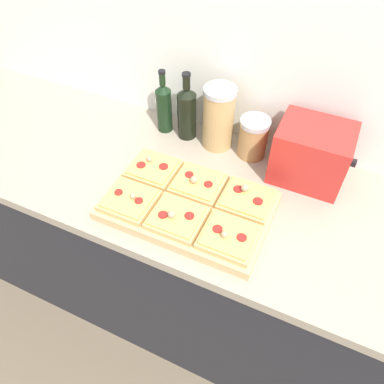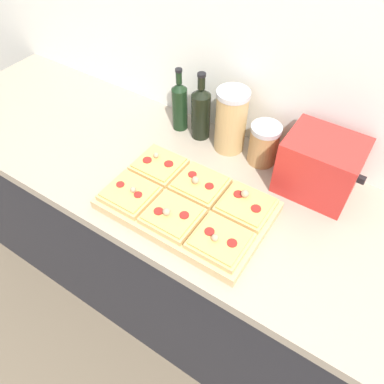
{
  "view_description": "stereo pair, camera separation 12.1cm",
  "coord_description": "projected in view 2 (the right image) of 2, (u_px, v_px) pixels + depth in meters",
  "views": [
    {
      "loc": [
        0.27,
        -0.51,
        1.87
      ],
      "look_at": [
        -0.07,
        0.23,
        0.98
      ],
      "focal_mm": 35.0,
      "sensor_mm": 36.0,
      "label": 1
    },
    {
      "loc": [
        0.38,
        -0.45,
        1.87
      ],
      "look_at": [
        -0.07,
        0.23,
        0.98
      ],
      "focal_mm": 35.0,
      "sensor_mm": 36.0,
      "label": 2
    }
  ],
  "objects": [
    {
      "name": "kitchen_counter",
      "position": [
        216.0,
        266.0,
        1.61
      ],
      "size": [
        2.63,
        0.67,
        0.92
      ],
      "color": "#232328",
      "rests_on": "ground_plane"
    },
    {
      "name": "toaster_oven",
      "position": [
        320.0,
        166.0,
        1.22
      ],
      "size": [
        0.27,
        0.19,
        0.21
      ],
      "color": "red",
      "rests_on": "kitchen_counter"
    },
    {
      "name": "grain_jar_tall",
      "position": [
        231.0,
        121.0,
        1.35
      ],
      "size": [
        0.12,
        0.12,
        0.24
      ],
      "color": "tan",
      "rests_on": "kitchen_counter"
    },
    {
      "name": "ground_plane",
      "position": [
        177.0,
        367.0,
        1.77
      ],
      "size": [
        12.0,
        12.0,
        0.0
      ],
      "primitive_type": "plane",
      "color": "brown"
    },
    {
      "name": "pizza_slice_back_center",
      "position": [
        200.0,
        184.0,
        1.24
      ],
      "size": [
        0.16,
        0.15,
        0.05
      ],
      "color": "tan",
      "rests_on": "cutting_board"
    },
    {
      "name": "wine_bottle",
      "position": [
        201.0,
        112.0,
        1.41
      ],
      "size": [
        0.07,
        0.07,
        0.27
      ],
      "color": "black",
      "rests_on": "kitchen_counter"
    },
    {
      "name": "pizza_slice_front_left",
      "position": [
        130.0,
        193.0,
        1.22
      ],
      "size": [
        0.16,
        0.15,
        0.05
      ],
      "color": "tan",
      "rests_on": "cutting_board"
    },
    {
      "name": "pizza_slice_front_right",
      "position": [
        220.0,
        240.0,
        1.09
      ],
      "size": [
        0.16,
        0.15,
        0.05
      ],
      "color": "tan",
      "rests_on": "cutting_board"
    },
    {
      "name": "pizza_slice_back_left",
      "position": [
        159.0,
        165.0,
        1.31
      ],
      "size": [
        0.16,
        0.15,
        0.05
      ],
      "color": "tan",
      "rests_on": "cutting_board"
    },
    {
      "name": "wall_back",
      "position": [
        282.0,
        62.0,
        1.23
      ],
      "size": [
        6.0,
        0.06,
        2.5
      ],
      "color": "silver",
      "rests_on": "ground_plane"
    },
    {
      "name": "pizza_slice_front_center",
      "position": [
        172.0,
        215.0,
        1.15
      ],
      "size": [
        0.16,
        0.15,
        0.05
      ],
      "color": "tan",
      "rests_on": "cutting_board"
    },
    {
      "name": "grain_jar_short",
      "position": [
        264.0,
        144.0,
        1.33
      ],
      "size": [
        0.11,
        0.11,
        0.15
      ],
      "color": "#AD7F4C",
      "rests_on": "kitchen_counter"
    },
    {
      "name": "pizza_slice_back_right",
      "position": [
        246.0,
        205.0,
        1.18
      ],
      "size": [
        0.16,
        0.15,
        0.05
      ],
      "color": "tan",
      "rests_on": "cutting_board"
    },
    {
      "name": "olive_oil_bottle",
      "position": [
        180.0,
        105.0,
        1.45
      ],
      "size": [
        0.06,
        0.06,
        0.26
      ],
      "color": "black",
      "rests_on": "kitchen_counter"
    },
    {
      "name": "cutting_board",
      "position": [
        187.0,
        205.0,
        1.22
      ],
      "size": [
        0.53,
        0.34,
        0.03
      ],
      "primitive_type": "cube",
      "color": "tan",
      "rests_on": "kitchen_counter"
    }
  ]
}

